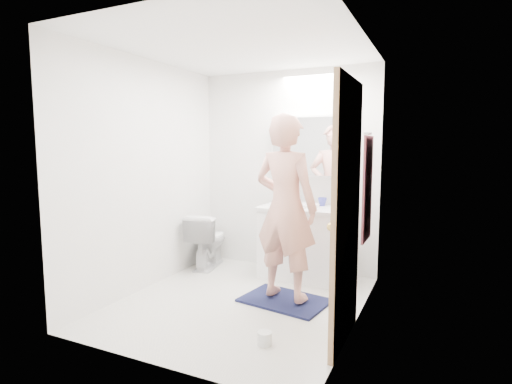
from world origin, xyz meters
The scene contains 23 objects.
floor centered at (0.00, 0.00, 0.00)m, with size 2.50×2.50×0.00m, color silver.
ceiling centered at (0.00, 0.00, 2.40)m, with size 2.50×2.50×0.00m, color white.
wall_back centered at (0.00, 1.25, 1.20)m, with size 2.50×2.50×0.00m, color white.
wall_front centered at (0.00, -1.25, 1.20)m, with size 2.50×2.50×0.00m, color white.
wall_left centered at (-1.10, 0.00, 1.20)m, with size 2.50×2.50×0.00m, color white.
wall_right centered at (1.10, 0.00, 1.20)m, with size 2.50×2.50×0.00m, color white.
vanity_cabinet centered at (0.30, 0.96, 0.39)m, with size 0.90×0.55×0.78m, color white.
countertop centered at (0.30, 0.96, 0.80)m, with size 0.95×0.58×0.04m, color silver.
sink_basin centered at (0.30, 0.99, 0.84)m, with size 0.36×0.36×0.03m, color white.
faucet centered at (0.30, 1.19, 0.90)m, with size 0.02×0.02×0.16m, color silver.
medicine_cabinet centered at (0.30, 1.18, 1.50)m, with size 0.88×0.14×0.70m, color white.
mirror_panel centered at (0.30, 1.10, 1.50)m, with size 0.84×0.01×0.66m, color silver.
toilet centered at (-0.90, 0.85, 0.34)m, with size 0.38×0.67×0.68m, color silver.
bath_rug centered at (0.39, 0.19, 0.01)m, with size 0.80×0.55×0.02m, color #151239.
person centered at (0.39, 0.19, 0.92)m, with size 0.64×0.42×1.75m, color #DC9684.
door centered at (1.08, -0.35, 1.00)m, with size 0.04×0.80×2.00m, color #A17250.
door_knob centered at (1.04, -0.65, 0.95)m, with size 0.06×0.06×0.06m, color gold.
towel centered at (1.08, 0.55, 1.10)m, with size 0.02×0.42×1.00m, color #161033.
towel_hook centered at (1.07, 0.55, 1.62)m, with size 0.02×0.02×0.07m, color silver.
soap_bottle_a centered at (0.01, 1.11, 0.93)m, with size 0.08×0.08×0.21m, color #C3C17E.
soap_bottle_b centered at (0.12, 1.15, 0.90)m, with size 0.07×0.08×0.17m, color #5A8EC2.
toothbrush_cup centered at (0.48, 1.12, 0.87)m, with size 0.10×0.10×0.09m, color #383DAA.
toilet_paper_roll centered at (0.55, -0.67, 0.05)m, with size 0.11×0.11×0.10m, color silver.
Camera 1 is at (1.72, -3.32, 1.50)m, focal length 28.07 mm.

